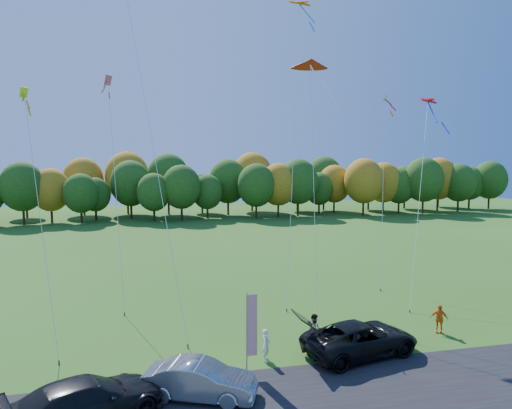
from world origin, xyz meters
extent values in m
plane|color=#275316|center=(0.00, 0.00, 0.00)|extent=(160.00, 160.00, 0.00)
cube|color=black|center=(0.00, -4.00, 0.01)|extent=(90.00, 6.00, 0.01)
imported|color=black|center=(3.89, -0.50, 0.83)|extent=(6.41, 3.97, 1.66)
imported|color=#A3A3A8|center=(-4.32, -2.92, 0.76)|extent=(4.86, 3.19, 1.51)
imported|color=black|center=(-8.59, -3.76, 0.84)|extent=(6.20, 4.60, 1.67)
imported|color=white|center=(-0.87, -0.13, 0.78)|extent=(0.58, 0.67, 1.56)
imported|color=gray|center=(2.08, 1.17, 0.82)|extent=(0.89, 0.98, 1.64)
imported|color=orange|center=(9.48, 1.21, 0.81)|extent=(1.00, 0.86, 1.61)
cylinder|color=#999999|center=(-2.06, -1.30, 1.90)|extent=(0.06, 0.06, 3.80)
cube|color=red|center=(-1.82, -1.32, 2.28)|extent=(0.48, 0.07, 2.85)
cube|color=navy|center=(-1.82, -1.29, 3.33)|extent=(0.48, 0.06, 0.74)
cylinder|color=#4C3F33|center=(-4.47, 2.19, 0.10)|extent=(0.08, 0.08, 0.20)
cylinder|color=#4C3F33|center=(2.13, 6.49, 0.10)|extent=(0.08, 0.08, 0.20)
cube|color=orange|center=(6.29, 17.28, 22.80)|extent=(3.68, 1.27, 1.38)
cylinder|color=#4C3F33|center=(3.12, 3.52, 0.10)|extent=(0.08, 0.08, 0.20)
cone|color=#B81B0B|center=(5.42, 11.90, 16.74)|extent=(2.85, 2.18, 3.12)
cylinder|color=#4C3F33|center=(9.73, 4.61, 0.10)|extent=(0.08, 0.08, 0.20)
cube|color=red|center=(15.76, 12.75, 14.44)|extent=(2.73, 0.96, 1.07)
cylinder|color=#4C3F33|center=(-10.60, 1.60, 0.10)|extent=(0.08, 0.08, 0.20)
cube|color=#EEFC1A|center=(-13.40, 9.01, 13.66)|extent=(1.01, 1.01, 1.19)
cylinder|color=#4C3F33|center=(10.22, 9.39, 0.10)|extent=(0.08, 0.08, 0.20)
cube|color=silver|center=(12.99, 14.68, 14.84)|extent=(1.12, 1.12, 1.33)
cylinder|color=#4C3F33|center=(-7.98, 8.05, 0.10)|extent=(0.08, 0.08, 0.20)
cube|color=#FF5461|center=(-9.05, 13.93, 15.34)|extent=(1.17, 1.17, 1.38)
camera|label=1|loc=(-5.98, -20.77, 9.72)|focal=32.00mm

